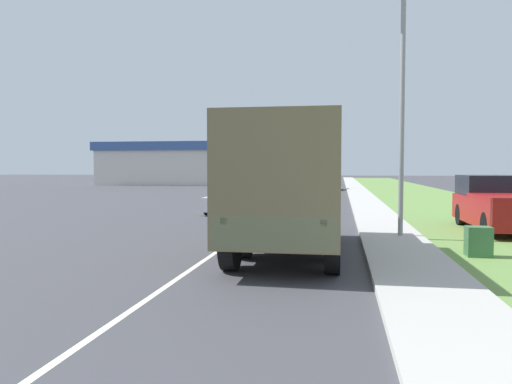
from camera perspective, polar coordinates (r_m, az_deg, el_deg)
ground_plane at (r=39.26m, az=5.20°, el=-0.23°), size 180.00×180.00×0.00m
lane_centre_stripe at (r=39.26m, az=5.20°, el=-0.23°), size 0.12×120.00×0.00m
sidewalk_right at (r=39.17m, az=11.77°, el=-0.20°), size 1.80×120.00×0.12m
grass_strip_right at (r=39.58m, az=18.15°, el=-0.32°), size 7.00×120.00×0.02m
military_truck at (r=11.92m, az=4.01°, el=1.06°), size 2.35×6.88×3.15m
car_nearest_ahead at (r=23.02m, az=-2.76°, el=-0.76°), size 1.87×3.92×1.44m
car_second_ahead at (r=35.38m, az=1.89°, el=0.54°), size 1.95×4.79×1.50m
car_third_ahead at (r=46.86m, az=7.86°, el=1.18°), size 1.93×4.69×1.69m
pickup_truck at (r=18.30m, az=26.13°, el=-1.31°), size 2.05×5.05×1.80m
lamp_post at (r=15.24m, az=15.67°, el=12.63°), size 1.69×0.24×7.82m
utility_box at (r=12.77m, az=24.08°, el=-5.19°), size 0.55×0.45×0.70m
building_distant at (r=63.79m, az=-9.20°, el=3.23°), size 16.55×12.39×5.06m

